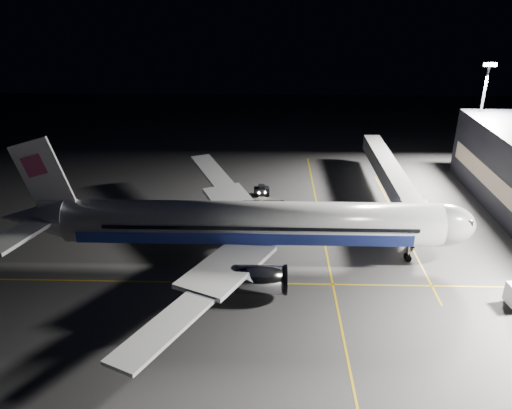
{
  "coord_description": "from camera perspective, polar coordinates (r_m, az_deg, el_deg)",
  "views": [
    {
      "loc": [
        2.03,
        -57.35,
        34.36
      ],
      "look_at": [
        0.35,
        4.06,
        6.0
      ],
      "focal_mm": 35.0,
      "sensor_mm": 36.0,
      "label": 1
    }
  ],
  "objects": [
    {
      "name": "floodlight_mast_north",
      "position": [
        99.53,
        24.33,
        9.85
      ],
      "size": [
        2.4,
        0.68,
        20.7
      ],
      "color": "#59595E",
      "rests_on": "ground"
    },
    {
      "name": "airliner",
      "position": [
        64.43,
        -1.37,
        -2.18
      ],
      "size": [
        61.48,
        54.22,
        16.64
      ],
      "color": "silver",
      "rests_on": "ground"
    },
    {
      "name": "guide_line_side",
      "position": [
        78.2,
        16.2,
        -2.35
      ],
      "size": [
        0.25,
        40.0,
        0.01
      ],
      "primitive_type": "cube",
      "color": "gold",
      "rests_on": "ground"
    },
    {
      "name": "baggage_tug",
      "position": [
        85.21,
        0.65,
        1.62
      ],
      "size": [
        2.73,
        2.29,
        1.83
      ],
      "rotation": [
        0.0,
        0.0,
        0.12
      ],
      "color": "black",
      "rests_on": "ground"
    },
    {
      "name": "safety_cone_a",
      "position": [
        73.12,
        1.23,
        -3.0
      ],
      "size": [
        0.38,
        0.38,
        0.57
      ],
      "primitive_type": "cone",
      "color": "#FF420A",
      "rests_on": "ground"
    },
    {
      "name": "ground",
      "position": [
        66.88,
        -0.4,
        -6.13
      ],
      "size": [
        200.0,
        200.0,
        0.0
      ],
      "primitive_type": "plane",
      "color": "#4C4C4F",
      "rests_on": "ground"
    },
    {
      "name": "guide_line_cross",
      "position": [
        61.81,
        -0.59,
        -8.99
      ],
      "size": [
        70.0,
        0.25,
        0.01
      ],
      "primitive_type": "cube",
      "color": "gold",
      "rests_on": "ground"
    },
    {
      "name": "jet_bridge",
      "position": [
        83.49,
        15.32,
        2.97
      ],
      "size": [
        3.6,
        34.4,
        6.3
      ],
      "color": "#B2B2B7",
      "rests_on": "ground"
    },
    {
      "name": "safety_cone_b",
      "position": [
        75.7,
        -1.33,
        -1.97
      ],
      "size": [
        0.39,
        0.39,
        0.59
      ],
      "primitive_type": "cone",
      "color": "#FF420A",
      "rests_on": "ground"
    },
    {
      "name": "guide_line_main",
      "position": [
        67.32,
        8.19,
        -6.19
      ],
      "size": [
        0.25,
        80.0,
        0.01
      ],
      "primitive_type": "cube",
      "color": "gold",
      "rests_on": "ground"
    },
    {
      "name": "safety_cone_c",
      "position": [
        75.52,
        -0.24,
        -2.06
      ],
      "size": [
        0.35,
        0.35,
        0.53
      ],
      "primitive_type": "cone",
      "color": "#FF420A",
      "rests_on": "ground"
    }
  ]
}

